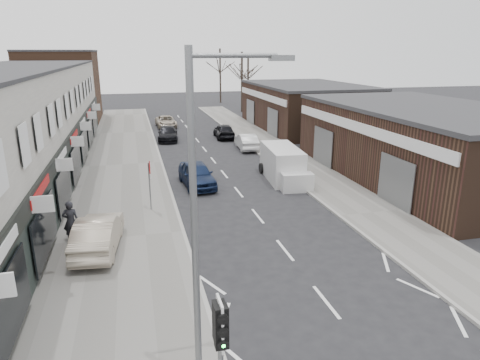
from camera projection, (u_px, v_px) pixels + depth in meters
ground at (356, 339)px, 12.38m from camera, size 160.00×160.00×0.00m
pavement_left at (122, 165)px, 31.19m from camera, size 5.50×64.00×0.12m
pavement_right at (284, 155)px, 34.14m from camera, size 3.50×64.00×0.12m
shop_terrace_left at (4, 127)px, 26.27m from camera, size 8.00×41.00×7.10m
brick_block_far at (62, 87)px, 49.81m from camera, size 8.00×10.00×8.00m
right_unit_near at (425, 144)px, 27.68m from camera, size 10.00×18.00×4.50m
right_unit_far at (306, 107)px, 46.24m from camera, size 10.00×16.00×4.50m
tree_far_a at (242, 112)px, 59.06m from camera, size 3.60×3.60×8.00m
tree_far_b at (248, 106)px, 65.21m from camera, size 3.60×3.60×7.50m
tree_far_c at (221, 103)px, 70.07m from camera, size 3.60×3.60×8.50m
traffic_light at (220, 335)px, 8.78m from camera, size 0.28×0.60×3.10m
street_lamp at (202, 214)px, 9.24m from camera, size 2.23×0.22×8.00m
warning_sign at (150, 171)px, 21.67m from camera, size 0.12×0.80×2.70m
white_van at (283, 165)px, 27.54m from camera, size 2.34×5.62×2.13m
sedan_on_pavement at (98, 233)px, 17.52m from camera, size 2.00×4.57×1.46m
pedestrian at (71, 221)px, 18.26m from camera, size 0.68×0.45×1.84m
parked_car_left_a at (197, 174)px, 26.35m from camera, size 2.09×4.48×1.48m
parked_car_left_b at (168, 134)px, 40.04m from camera, size 2.21×4.55×1.28m
parked_car_left_c at (166, 122)px, 47.06m from camera, size 2.18×4.49×1.23m
parked_car_right_a at (246, 141)px, 36.38m from camera, size 1.67×4.15×1.34m
parked_car_right_b at (224, 131)px, 41.06m from camera, size 1.84×4.18×1.40m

